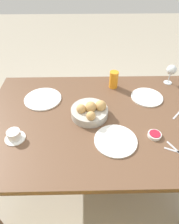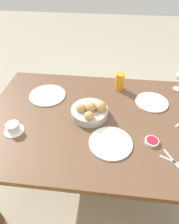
% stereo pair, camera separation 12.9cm
% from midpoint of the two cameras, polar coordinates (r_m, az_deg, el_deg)
% --- Properties ---
extents(ground_plane, '(10.00, 10.00, 0.00)m').
position_cam_midpoint_polar(ground_plane, '(1.88, -0.67, -18.14)').
color(ground_plane, '#A89E89').
extents(dining_table, '(1.46, 1.00, 0.73)m').
position_cam_midpoint_polar(dining_table, '(1.36, -0.88, -4.21)').
color(dining_table, brown).
rests_on(dining_table, ground_plane).
extents(bread_basket, '(0.24, 0.24, 0.11)m').
position_cam_midpoint_polar(bread_basket, '(1.28, -2.68, 0.08)').
color(bread_basket, '#B2ADA3').
rests_on(bread_basket, dining_table).
extents(plate_near_left, '(0.23, 0.23, 0.01)m').
position_cam_midpoint_polar(plate_near_left, '(1.50, 13.73, 4.05)').
color(plate_near_left, white).
rests_on(plate_near_left, dining_table).
extents(plate_near_right, '(0.27, 0.27, 0.01)m').
position_cam_midpoint_polar(plate_near_right, '(1.50, -15.61, 3.55)').
color(plate_near_right, white).
rests_on(plate_near_right, dining_table).
extents(plate_far_center, '(0.25, 0.25, 0.01)m').
position_cam_midpoint_polar(plate_far_center, '(1.16, 4.29, -8.28)').
color(plate_far_center, white).
rests_on(plate_far_center, dining_table).
extents(juice_glass, '(0.07, 0.07, 0.13)m').
position_cam_midpoint_polar(juice_glass, '(1.54, 4.52, 9.13)').
color(juice_glass, orange).
rests_on(juice_glass, dining_table).
extents(wine_glass, '(0.08, 0.08, 0.16)m').
position_cam_midpoint_polar(wine_glass, '(1.66, 20.29, 11.01)').
color(wine_glass, silver).
rests_on(wine_glass, dining_table).
extents(coffee_cup, '(0.12, 0.12, 0.06)m').
position_cam_midpoint_polar(coffee_cup, '(1.26, -23.51, -6.32)').
color(coffee_cup, white).
rests_on(coffee_cup, dining_table).
extents(jam_bowl_berry, '(0.08, 0.08, 0.02)m').
position_cam_midpoint_polar(jam_bowl_berry, '(1.22, 15.24, -6.47)').
color(jam_bowl_berry, white).
rests_on(jam_bowl_berry, dining_table).
extents(knife_silver, '(0.09, 0.17, 0.00)m').
position_cam_midpoint_polar(knife_silver, '(1.19, 21.44, -10.96)').
color(knife_silver, '#B7B7BC').
rests_on(knife_silver, dining_table).
extents(spoon_coffee, '(0.10, 0.11, 0.00)m').
position_cam_midpoint_polar(spoon_coffee, '(1.42, 21.61, -0.59)').
color(spoon_coffee, '#B7B7BC').
rests_on(spoon_coffee, dining_table).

